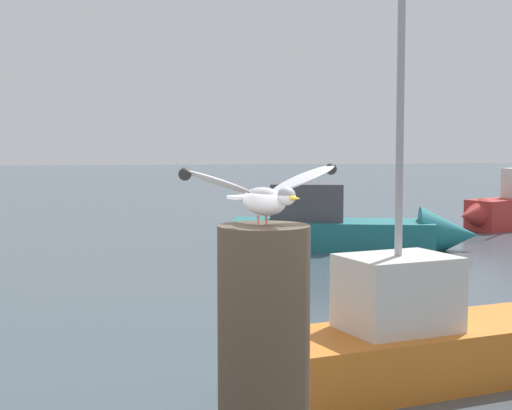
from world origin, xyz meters
The scene contains 5 objects.
mooring_post centered at (-0.08, -0.27, 1.89)m, with size 0.33×0.33×0.98m, color #382D23.
seagull centered at (-0.08, -0.27, 2.50)m, with size 0.63×0.42×0.21m.
boat_red centered at (8.84, 19.19, 0.53)m, with size 3.58×2.61×4.29m.
boat_orange centered at (3.02, 5.83, 0.42)m, with size 5.01×2.70×4.29m.
boat_teal centered at (3.99, 15.69, 0.45)m, with size 5.57×2.34×1.75m.
Camera 1 is at (-0.45, -3.32, 2.73)m, focal length 61.51 mm.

